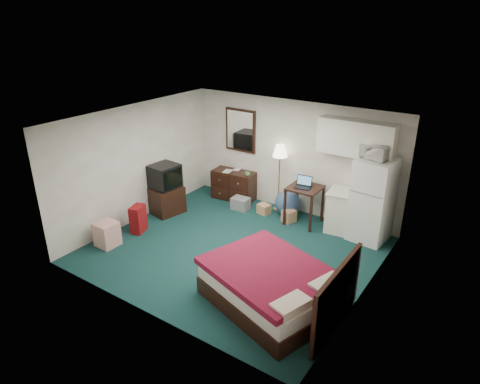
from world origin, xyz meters
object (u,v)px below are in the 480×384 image
Objects in this scene: kitchen_counter at (347,213)px; fridge at (372,200)px; desk at (304,205)px; suitcase at (138,219)px; tv_stand at (166,200)px; dresser at (234,185)px; floor_lamp at (279,178)px; bed at (272,286)px.

fridge is (0.48, -0.03, 0.41)m from kitchen_counter.
desk is 1.45m from fridge.
suitcase is (-3.53, -2.41, -0.13)m from kitchen_counter.
tv_stand is at bearing 81.48° from suitcase.
desk reaches higher than tv_stand.
fridge is at bearing -9.94° from kitchen_counter.
kitchen_counter is at bearing -6.97° from dresser.
fridge reaches higher than desk.
dresser is 2.87m from kitchen_counter.
dresser reaches higher than tv_stand.
fridge reaches higher than dresser.
desk is (0.78, -0.29, -0.35)m from floor_lamp.
suitcase is (-4.01, -2.38, -0.55)m from fridge.
floor_lamp is at bearing -2.21° from dresser.
kitchen_counter is 3.95m from tv_stand.
tv_stand is (-0.82, -1.48, -0.05)m from dresser.
kitchen_counter is at bearing 32.68° from tv_stand.
fridge reaches higher than floor_lamp.
tv_stand is (-3.61, 1.49, -0.01)m from bed.
kitchen_counter is at bearing 105.91° from bed.
floor_lamp is 1.82× the size of kitchen_counter.
floor_lamp is 2.68× the size of suitcase.
kitchen_counter is 1.47× the size of suitcase.
fridge is 4.70m from suitcase.
dresser is at bearing 72.67° from tv_stand.
floor_lamp is at bearing 135.24° from bed.
desk is 0.50× the size of fridge.
floor_lamp is 2.58m from tv_stand.
suitcase is at bearing -110.44° from dresser.
floor_lamp reaches higher than tv_stand.
tv_stand is at bearing -156.11° from fridge.
dresser is at bearing -176.06° from fridge.
floor_lamp is at bearing 168.86° from kitchen_counter.
kitchen_counter is 0.63m from fridge.
bed is at bearing -10.63° from tv_stand.
desk reaches higher than bed.
floor_lamp is 1.72m from kitchen_counter.
kitchen_counter is 4.28m from suitcase.
bed is (2.79, -2.97, -0.04)m from dresser.
suitcase is (-3.45, 0.49, -0.02)m from bed.
desk is at bearing 36.13° from tv_stand.
suitcase is (0.16, -1.01, -0.02)m from tv_stand.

